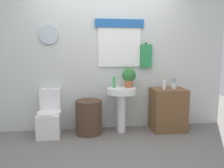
# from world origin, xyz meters

# --- Properties ---
(ground_plane) EXTENTS (8.00, 8.00, 0.00)m
(ground_plane) POSITION_xyz_m (0.00, 0.00, 0.00)
(ground_plane) COLOR slate
(back_wall) EXTENTS (4.40, 0.18, 2.60)m
(back_wall) POSITION_xyz_m (0.00, 1.15, 1.31)
(back_wall) COLOR silver
(back_wall) RESTS_ON ground_plane
(toilet) EXTENTS (0.38, 0.51, 0.77)m
(toilet) POSITION_xyz_m (-0.95, 0.89, 0.29)
(toilet) COLOR white
(toilet) RESTS_ON ground_plane
(laundry_hamper) EXTENTS (0.44, 0.44, 0.57)m
(laundry_hamper) POSITION_xyz_m (-0.31, 0.85, 0.28)
(laundry_hamper) COLOR #4C3828
(laundry_hamper) RESTS_ON ground_plane
(pedestal_sink) EXTENTS (0.50, 0.50, 0.77)m
(pedestal_sink) POSITION_xyz_m (0.25, 0.85, 0.58)
(pedestal_sink) COLOR white
(pedestal_sink) RESTS_ON ground_plane
(faucet) EXTENTS (0.03, 0.03, 0.10)m
(faucet) POSITION_xyz_m (0.25, 0.97, 0.82)
(faucet) COLOR silver
(faucet) RESTS_ON pedestal_sink
(wooden_cabinet) EXTENTS (0.57, 0.44, 0.74)m
(wooden_cabinet) POSITION_xyz_m (1.08, 0.85, 0.37)
(wooden_cabinet) COLOR brown
(wooden_cabinet) RESTS_ON ground_plane
(soap_bottle) EXTENTS (0.05, 0.05, 0.19)m
(soap_bottle) POSITION_xyz_m (0.13, 0.90, 0.86)
(soap_bottle) COLOR green
(soap_bottle) RESTS_ON pedestal_sink
(potted_plant) EXTENTS (0.24, 0.24, 0.33)m
(potted_plant) POSITION_xyz_m (0.39, 0.91, 0.96)
(potted_plant) COLOR #AD5B38
(potted_plant) RESTS_ON pedestal_sink
(lotion_bottle) EXTENTS (0.05, 0.05, 0.17)m
(lotion_bottle) POSITION_xyz_m (0.98, 0.81, 0.82)
(lotion_bottle) COLOR white
(lotion_bottle) RESTS_ON wooden_cabinet
(toothbrush_cup) EXTENTS (0.08, 0.08, 0.19)m
(toothbrush_cup) POSITION_xyz_m (1.18, 0.87, 0.79)
(toothbrush_cup) COLOR silver
(toothbrush_cup) RESTS_ON wooden_cabinet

